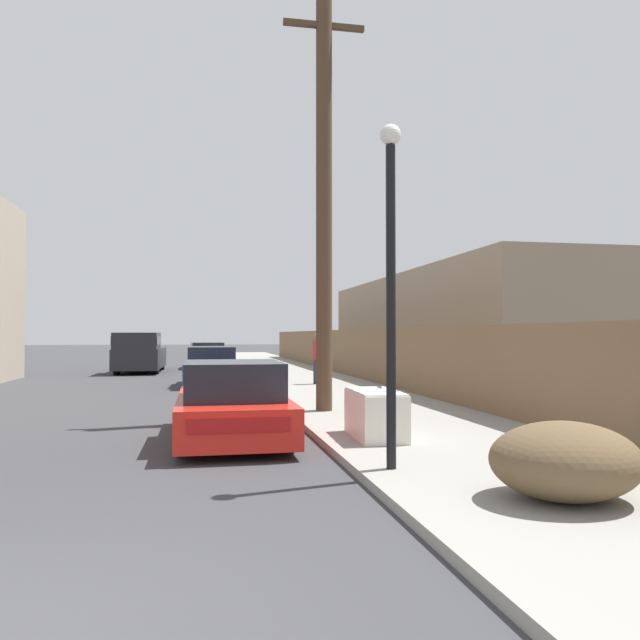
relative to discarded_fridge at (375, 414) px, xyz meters
name	(u,v)px	position (x,y,z in m)	size (l,w,h in m)	color
sidewalk_curb	(291,373)	(1.23, 17.67, -0.43)	(4.20, 63.00, 0.12)	gray
discarded_fridge	(375,414)	(0.00, 0.00, 0.00)	(0.76, 1.59, 0.77)	silver
parked_sports_car_red	(232,404)	(-2.22, 0.91, 0.10)	(1.80, 4.27, 1.32)	red
car_parked_mid	(212,367)	(-2.31, 12.33, 0.14)	(1.93, 4.09, 1.35)	#2D478C
car_parked_far	(207,356)	(-2.37, 23.23, 0.14)	(2.05, 4.21, 1.36)	gray
pickup_truck	(140,353)	(-5.47, 20.40, 0.43)	(2.06, 5.84, 1.85)	#232328
utility_pole	(324,191)	(-0.11, 3.61, 4.38)	(1.80, 0.35, 9.35)	#4C3826
street_lamp	(391,266)	(-0.45, -2.27, 2.11)	(0.26, 0.26, 4.24)	black
brush_pile	(565,461)	(0.80, -3.98, 0.01)	(1.49, 1.37, 0.77)	brown
wooden_fence	(345,352)	(3.18, 15.47, 0.55)	(0.08, 42.53, 1.84)	brown
building_right_house	(455,325)	(8.44, 16.52, 1.68)	(6.00, 20.56, 4.35)	gray
pedestrian	(318,358)	(1.11, 10.78, 0.50)	(0.34, 0.34, 1.70)	#282D42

